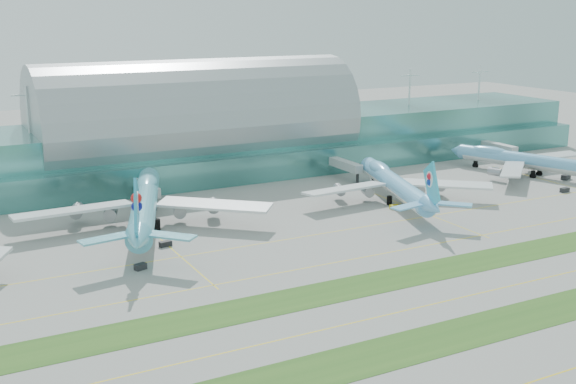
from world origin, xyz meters
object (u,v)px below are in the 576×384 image
airliner_b (145,203)px  airliner_c (394,183)px  airliner_d (527,160)px  terminal (197,136)px

airliner_b → airliner_c: (80.19, -10.51, -0.90)m
airliner_c → airliner_d: bearing=24.2°
terminal → airliner_c: size_ratio=4.81×
terminal → airliner_d: 125.00m
airliner_c → airliner_d: size_ratio=1.06×
terminal → airliner_b: bearing=-123.3°
terminal → airliner_b: 70.63m
airliner_d → airliner_c: bearing=167.0°
terminal → airliner_d: size_ratio=5.11×
airliner_b → airliner_d: bearing=18.2°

